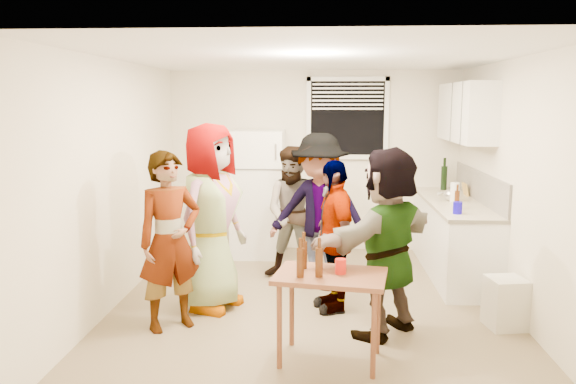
# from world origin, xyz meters

# --- Properties ---
(room) EXTENTS (4.00, 4.50, 2.50)m
(room) POSITION_xyz_m (0.00, 0.00, 0.00)
(room) COLOR silver
(room) RESTS_ON ground
(window) EXTENTS (1.12, 0.10, 1.06)m
(window) POSITION_xyz_m (0.45, 2.21, 1.85)
(window) COLOR white
(window) RESTS_ON room
(refrigerator) EXTENTS (0.70, 0.70, 1.70)m
(refrigerator) POSITION_xyz_m (-0.75, 1.88, 0.85)
(refrigerator) COLOR white
(refrigerator) RESTS_ON ground
(counter_lower) EXTENTS (0.60, 2.20, 0.86)m
(counter_lower) POSITION_xyz_m (1.70, 1.15, 0.43)
(counter_lower) COLOR white
(counter_lower) RESTS_ON ground
(countertop) EXTENTS (0.64, 2.22, 0.04)m
(countertop) POSITION_xyz_m (1.70, 1.15, 0.88)
(countertop) COLOR beige
(countertop) RESTS_ON counter_lower
(backsplash) EXTENTS (0.03, 2.20, 0.36)m
(backsplash) POSITION_xyz_m (1.99, 1.15, 1.08)
(backsplash) COLOR #B4ADA5
(backsplash) RESTS_ON countertop
(upper_cabinets) EXTENTS (0.34, 1.60, 0.70)m
(upper_cabinets) POSITION_xyz_m (1.83, 1.35, 1.95)
(upper_cabinets) COLOR white
(upper_cabinets) RESTS_ON room
(kettle) EXTENTS (0.25, 0.22, 0.18)m
(kettle) POSITION_xyz_m (1.65, 1.15, 0.90)
(kettle) COLOR silver
(kettle) RESTS_ON countertop
(paper_towel) EXTENTS (0.11, 0.11, 0.23)m
(paper_towel) POSITION_xyz_m (1.68, 1.08, 0.90)
(paper_towel) COLOR white
(paper_towel) RESTS_ON countertop
(wine_bottle) EXTENTS (0.08, 0.08, 0.32)m
(wine_bottle) POSITION_xyz_m (1.75, 2.02, 0.90)
(wine_bottle) COLOR black
(wine_bottle) RESTS_ON countertop
(beer_bottle_counter) EXTENTS (0.05, 0.05, 0.20)m
(beer_bottle_counter) POSITION_xyz_m (1.60, 0.63, 0.90)
(beer_bottle_counter) COLOR #47230C
(beer_bottle_counter) RESTS_ON countertop
(blue_cup) EXTENTS (0.10, 0.10, 0.13)m
(blue_cup) POSITION_xyz_m (1.55, 0.36, 0.90)
(blue_cup) COLOR #1105B9
(blue_cup) RESTS_ON countertop
(picture_frame) EXTENTS (0.02, 0.19, 0.16)m
(picture_frame) POSITION_xyz_m (1.92, 1.55, 0.98)
(picture_frame) COLOR gold
(picture_frame) RESTS_ON countertop
(trash_bin) EXTENTS (0.37, 0.37, 0.47)m
(trash_bin) POSITION_xyz_m (1.81, -0.50, 0.25)
(trash_bin) COLOR beige
(trash_bin) RESTS_ON ground
(serving_table) EXTENTS (0.95, 0.71, 0.73)m
(serving_table) POSITION_xyz_m (0.18, -1.28, 0.00)
(serving_table) COLOR brown
(serving_table) RESTS_ON ground
(beer_bottle_table) EXTENTS (0.06, 0.06, 0.22)m
(beer_bottle_table) POSITION_xyz_m (-0.04, -1.14, 0.73)
(beer_bottle_table) COLOR #47230C
(beer_bottle_table) RESTS_ON serving_table
(red_cup) EXTENTS (0.09, 0.09, 0.12)m
(red_cup) POSITION_xyz_m (0.26, -1.27, 0.73)
(red_cup) COLOR red
(red_cup) RESTS_ON serving_table
(guest_grey) EXTENTS (2.08, 1.56, 0.60)m
(guest_grey) POSITION_xyz_m (-1.00, -0.14, 0.00)
(guest_grey) COLOR gray
(guest_grey) RESTS_ON ground
(guest_stripe) EXTENTS (1.48, 1.67, 0.39)m
(guest_stripe) POSITION_xyz_m (-1.27, -0.68, 0.00)
(guest_stripe) COLOR #141933
(guest_stripe) RESTS_ON ground
(guest_back_left) EXTENTS (0.96, 1.65, 0.59)m
(guest_back_left) POSITION_xyz_m (-0.19, 0.87, 0.00)
(guest_back_left) COLOR brown
(guest_back_left) RESTS_ON ground
(guest_back_right) EXTENTS (1.53, 1.97, 0.65)m
(guest_back_right) POSITION_xyz_m (0.08, 0.53, 0.00)
(guest_back_right) COLOR #3B3B40
(guest_back_right) RESTS_ON ground
(guest_black) EXTENTS (1.70, 1.26, 0.37)m
(guest_black) POSITION_xyz_m (0.23, -0.12, 0.00)
(guest_black) COLOR black
(guest_black) RESTS_ON ground
(guest_orange) EXTENTS (2.31, 2.31, 0.50)m
(guest_orange) POSITION_xyz_m (0.69, -0.69, 0.00)
(guest_orange) COLOR #F69666
(guest_orange) RESTS_ON ground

